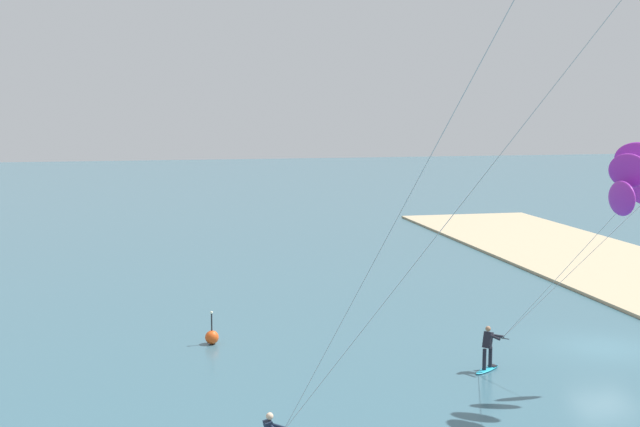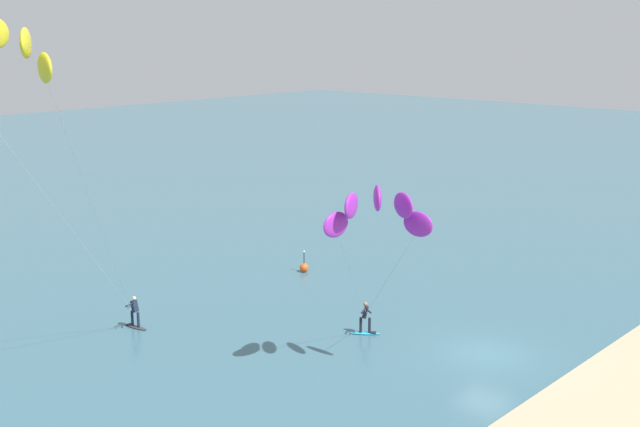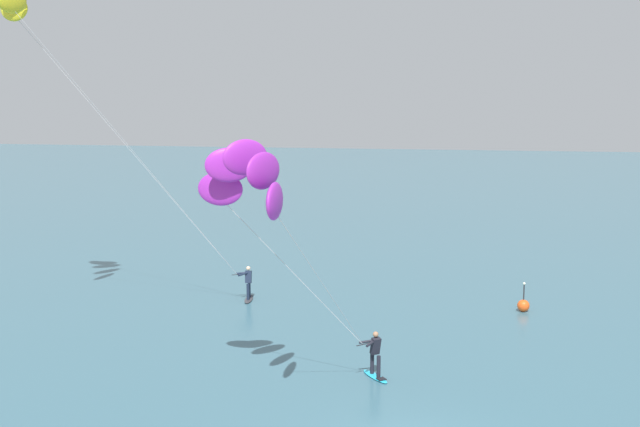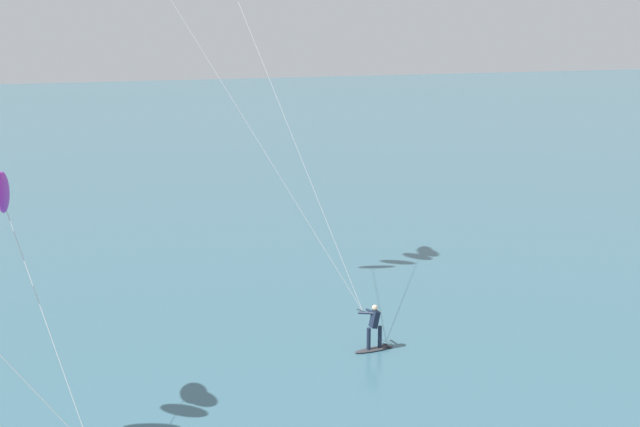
# 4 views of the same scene
# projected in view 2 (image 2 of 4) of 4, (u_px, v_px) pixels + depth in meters

# --- Properties ---
(ground_plane) EXTENTS (240.00, 240.00, 0.00)m
(ground_plane) POSITION_uv_depth(u_px,v_px,m) (486.00, 354.00, 38.51)
(ground_plane) COLOR #386070
(kitesurfer_nearshore) EXTENTS (6.20, 6.23, 8.56)m
(kitesurfer_nearshore) POSITION_uv_depth(u_px,v_px,m) (377.00, 218.00, 34.77)
(kitesurfer_nearshore) COLOR #23ADD1
(kitesurfer_nearshore) RESTS_ON ground
(kitesurfer_mid_water) EXTENTS (10.62, 8.13, 15.35)m
(kitesurfer_mid_water) POSITION_uv_depth(u_px,v_px,m) (6.00, 68.00, 29.86)
(kitesurfer_mid_water) COLOR #333338
(kitesurfer_mid_water) RESTS_ON ground
(marker_buoy) EXTENTS (0.56, 0.56, 1.38)m
(marker_buoy) POSITION_uv_depth(u_px,v_px,m) (304.00, 267.00, 51.42)
(marker_buoy) COLOR #EA5119
(marker_buoy) RESTS_ON ground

